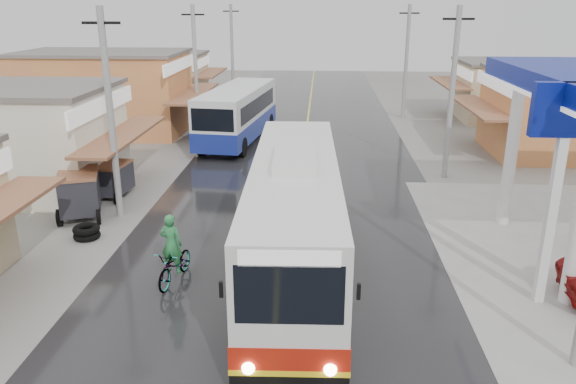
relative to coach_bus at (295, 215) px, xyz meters
name	(u,v)px	position (x,y,z in m)	size (l,w,h in m)	color
ground	(278,355)	(-0.19, -4.59, -1.86)	(120.00, 120.00, 0.00)	slate
road	(301,175)	(-0.19, 10.41, -1.85)	(12.00, 90.00, 0.02)	black
centre_line	(301,174)	(-0.19, 10.41, -1.84)	(0.15, 90.00, 0.01)	#D8CC4C
shopfronts_left	(70,155)	(-13.19, 13.41, -1.86)	(11.00, 44.00, 5.20)	tan
utility_poles_left	(167,167)	(-7.19, 11.41, -1.86)	(1.60, 50.00, 8.00)	gray
utility_poles_right	(444,177)	(6.81, 10.41, -1.86)	(1.60, 36.00, 8.00)	gray
coach_bus	(295,215)	(0.00, 0.00, 0.00)	(3.09, 12.43, 3.86)	silver
second_bus	(238,113)	(-4.27, 17.19, -0.11)	(3.85, 10.05, 3.25)	silver
cyclist	(174,260)	(-3.58, -1.04, -1.11)	(1.12, 2.21, 2.28)	black
tricycle_near	(113,178)	(-8.23, 6.60, -0.99)	(1.51, 2.11, 1.51)	#26262D
tricycle_far	(79,192)	(-8.66, 4.16, -0.80)	(2.30, 2.62, 1.86)	#26262D
tyre_stack	(87,232)	(-7.61, 2.07, -1.61)	(0.96, 0.96, 0.49)	black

